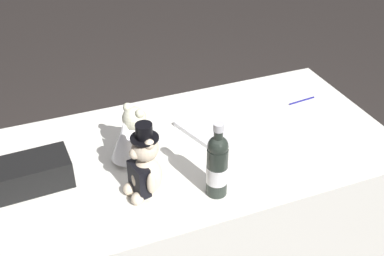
{
  "coord_description": "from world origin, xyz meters",
  "views": [
    {
      "loc": [
        0.62,
        1.55,
        1.95
      ],
      "look_at": [
        0.0,
        0.0,
        0.82
      ],
      "focal_mm": 45.8,
      "sensor_mm": 36.0,
      "label": 1
    }
  ],
  "objects_px": {
    "gift_case_black": "(27,174)",
    "guestbook": "(213,129)",
    "teddy_bear_groom": "(144,168)",
    "champagne_bottle": "(217,165)",
    "signing_pen": "(301,101)",
    "teddy_bear_bride": "(133,138)"
  },
  "relations": [
    {
      "from": "gift_case_black",
      "to": "guestbook",
      "type": "distance_m",
      "value": 0.81
    },
    {
      "from": "teddy_bear_groom",
      "to": "champagne_bottle",
      "type": "relative_size",
      "value": 0.99
    },
    {
      "from": "teddy_bear_groom",
      "to": "guestbook",
      "type": "distance_m",
      "value": 0.51
    },
    {
      "from": "signing_pen",
      "to": "teddy_bear_groom",
      "type": "bearing_deg",
      "value": 21.73
    },
    {
      "from": "guestbook",
      "to": "teddy_bear_groom",
      "type": "bearing_deg",
      "value": 18.02
    },
    {
      "from": "teddy_bear_bride",
      "to": "signing_pen",
      "type": "relative_size",
      "value": 1.55
    },
    {
      "from": "gift_case_black",
      "to": "teddy_bear_groom",
      "type": "bearing_deg",
      "value": 152.82
    },
    {
      "from": "teddy_bear_groom",
      "to": "teddy_bear_bride",
      "type": "relative_size",
      "value": 1.28
    },
    {
      "from": "teddy_bear_groom",
      "to": "teddy_bear_bride",
      "type": "height_order",
      "value": "teddy_bear_groom"
    },
    {
      "from": "champagne_bottle",
      "to": "guestbook",
      "type": "height_order",
      "value": "champagne_bottle"
    },
    {
      "from": "champagne_bottle",
      "to": "guestbook",
      "type": "relative_size",
      "value": 1.1
    },
    {
      "from": "teddy_bear_bride",
      "to": "teddy_bear_groom",
      "type": "bearing_deg",
      "value": 84.94
    },
    {
      "from": "champagne_bottle",
      "to": "signing_pen",
      "type": "distance_m",
      "value": 0.8
    },
    {
      "from": "signing_pen",
      "to": "champagne_bottle",
      "type": "bearing_deg",
      "value": 34.6
    },
    {
      "from": "teddy_bear_bride",
      "to": "gift_case_black",
      "type": "height_order",
      "value": "teddy_bear_bride"
    },
    {
      "from": "champagne_bottle",
      "to": "gift_case_black",
      "type": "height_order",
      "value": "champagne_bottle"
    },
    {
      "from": "teddy_bear_bride",
      "to": "gift_case_black",
      "type": "bearing_deg",
      "value": 3.24
    },
    {
      "from": "teddy_bear_groom",
      "to": "signing_pen",
      "type": "relative_size",
      "value": 1.99
    },
    {
      "from": "gift_case_black",
      "to": "guestbook",
      "type": "bearing_deg",
      "value": -174.08
    },
    {
      "from": "signing_pen",
      "to": "guestbook",
      "type": "bearing_deg",
      "value": 7.96
    },
    {
      "from": "signing_pen",
      "to": "gift_case_black",
      "type": "bearing_deg",
      "value": 6.71
    },
    {
      "from": "teddy_bear_bride",
      "to": "signing_pen",
      "type": "distance_m",
      "value": 0.89
    }
  ]
}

